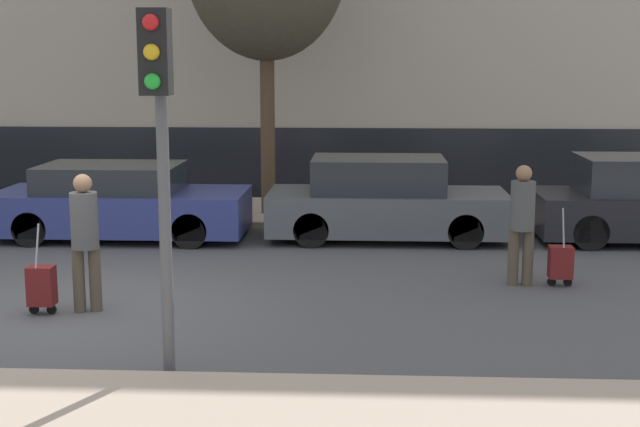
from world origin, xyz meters
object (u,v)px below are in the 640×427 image
parked_car_1 (120,203)px  pedestrian_right (522,218)px  parked_car_2 (385,202)px  trolley_right (561,262)px  traffic_light (159,119)px  trolley_left (42,286)px  pedestrian_left (85,234)px

parked_car_1 → pedestrian_right: 7.17m
parked_car_2 → parked_car_1: bearing=-178.3°
trolley_right → traffic_light: traffic_light is taller
parked_car_2 → trolley_right: size_ratio=3.74×
parked_car_1 → trolley_left: (0.33, -4.75, -0.26)m
parked_car_1 → traffic_light: bearing=-71.0°
parked_car_2 → pedestrian_left: bearing=-128.8°
pedestrian_left → trolley_left: 0.84m
trolley_right → traffic_light: (-4.69, -3.87, 2.24)m
pedestrian_left → traffic_light: bearing=-72.3°
pedestrian_right → traffic_light: traffic_light is taller
trolley_left → pedestrian_right: (6.18, 1.77, 0.60)m
parked_car_1 → parked_car_2: (4.67, 0.14, 0.05)m
parked_car_1 → pedestrian_left: size_ratio=2.51×
parked_car_2 → trolley_left: size_ratio=3.61×
pedestrian_left → trolley_right: bearing=-1.6°
trolley_left → traffic_light: size_ratio=0.32×
parked_car_1 → traffic_light: size_ratio=1.22×
parked_car_2 → pedestrian_right: (1.85, -3.12, 0.29)m
parked_car_2 → traffic_light: 7.63m
pedestrian_left → pedestrian_right: pedestrian_left is taller
pedestrian_right → trolley_right: size_ratio=1.53×
parked_car_2 → pedestrian_right: bearing=-59.4°
trolley_right → parked_car_1: bearing=156.8°
parked_car_2 → traffic_light: traffic_light is taller
parked_car_1 → traffic_light: 7.54m
parked_car_1 → pedestrian_right: bearing=-24.6°
trolley_left → trolley_right: (6.73, 1.73, -0.02)m
pedestrian_left → trolley_right: (6.20, 1.58, -0.65)m
parked_car_1 → traffic_light: traffic_light is taller
parked_car_2 → trolley_left: 6.54m
trolley_left → parked_car_1: bearing=94.0°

